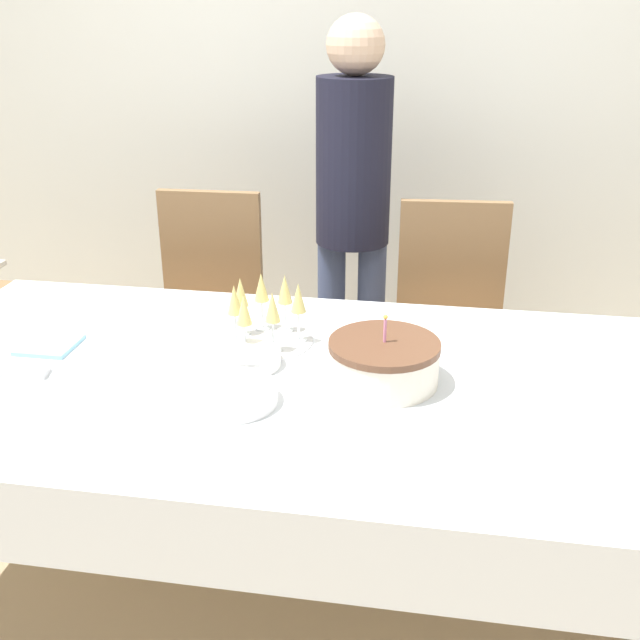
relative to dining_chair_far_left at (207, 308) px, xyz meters
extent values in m
plane|color=tan|center=(0.47, -0.88, -0.53)|extent=(12.00, 12.00, 0.00)
cube|color=silver|center=(0.47, 0.70, 0.82)|extent=(8.00, 0.05, 2.70)
cube|color=white|center=(0.47, -0.88, 0.18)|extent=(2.09, 1.09, 0.03)
cube|color=white|center=(0.47, -0.88, 0.09)|extent=(2.12, 1.12, 0.21)
cylinder|color=olive|center=(-0.51, -0.39, -0.18)|extent=(0.06, 0.06, 0.70)
cylinder|color=olive|center=(1.46, -0.39, -0.18)|extent=(0.06, 0.06, 0.70)
cube|color=olive|center=(0.00, -0.08, -0.09)|extent=(0.43, 0.43, 0.04)
cube|color=olive|center=(0.00, 0.11, 0.18)|extent=(0.40, 0.05, 0.50)
cylinder|color=olive|center=(0.19, -0.26, -0.32)|extent=(0.04, 0.04, 0.43)
cylinder|color=olive|center=(-0.17, -0.27, -0.32)|extent=(0.04, 0.04, 0.43)
cylinder|color=olive|center=(0.18, 0.10, -0.32)|extent=(0.04, 0.04, 0.43)
cylinder|color=olive|center=(-0.18, 0.09, -0.32)|extent=(0.04, 0.04, 0.43)
cube|color=olive|center=(0.94, -0.08, -0.09)|extent=(0.45, 0.45, 0.04)
cube|color=olive|center=(0.93, 0.11, 0.18)|extent=(0.40, 0.06, 0.50)
cylinder|color=olive|center=(1.13, -0.25, -0.32)|extent=(0.04, 0.04, 0.43)
cylinder|color=olive|center=(0.78, -0.28, -0.32)|extent=(0.04, 0.04, 0.43)
cylinder|color=olive|center=(1.11, 0.11, -0.32)|extent=(0.04, 0.04, 0.43)
cylinder|color=olive|center=(0.75, 0.08, -0.32)|extent=(0.04, 0.04, 0.43)
cylinder|color=silver|center=(0.76, -0.87, 0.24)|extent=(0.28, 0.28, 0.10)
cylinder|color=brown|center=(0.76, -0.87, 0.30)|extent=(0.28, 0.28, 0.02)
cylinder|color=pink|center=(0.76, -0.87, 0.34)|extent=(0.01, 0.01, 0.06)
sphere|color=#F9CC4C|center=(0.76, -0.87, 0.38)|extent=(0.01, 0.01, 0.01)
cylinder|color=silver|center=(0.40, -0.68, 0.20)|extent=(0.29, 0.29, 0.01)
cylinder|color=silver|center=(0.50, -0.67, 0.20)|extent=(0.05, 0.05, 0.00)
cylinder|color=silver|center=(0.50, -0.67, 0.25)|extent=(0.01, 0.01, 0.08)
cone|color=#E0CC72|center=(0.50, -0.67, 0.33)|extent=(0.04, 0.04, 0.08)
cylinder|color=silver|center=(0.44, -0.61, 0.20)|extent=(0.05, 0.05, 0.00)
cylinder|color=silver|center=(0.44, -0.61, 0.25)|extent=(0.01, 0.01, 0.08)
cone|color=#E0CC72|center=(0.44, -0.61, 0.33)|extent=(0.04, 0.04, 0.08)
cylinder|color=silver|center=(0.37, -0.60, 0.20)|extent=(0.05, 0.05, 0.00)
cylinder|color=silver|center=(0.37, -0.60, 0.25)|extent=(0.01, 0.01, 0.08)
cone|color=#E0CC72|center=(0.37, -0.60, 0.33)|extent=(0.04, 0.04, 0.08)
cylinder|color=silver|center=(0.32, -0.65, 0.20)|extent=(0.05, 0.05, 0.00)
cylinder|color=silver|center=(0.32, -0.65, 0.25)|extent=(0.01, 0.01, 0.08)
cone|color=#E0CC72|center=(0.32, -0.65, 0.33)|extent=(0.04, 0.04, 0.08)
cylinder|color=silver|center=(0.32, -0.71, 0.20)|extent=(0.05, 0.05, 0.00)
cylinder|color=silver|center=(0.32, -0.71, 0.25)|extent=(0.01, 0.01, 0.08)
cone|color=#E0CC72|center=(0.32, -0.71, 0.33)|extent=(0.04, 0.04, 0.08)
cylinder|color=silver|center=(0.37, -0.78, 0.20)|extent=(0.05, 0.05, 0.00)
cylinder|color=silver|center=(0.37, -0.78, 0.25)|extent=(0.01, 0.01, 0.08)
cone|color=#E0CC72|center=(0.37, -0.78, 0.33)|extent=(0.04, 0.04, 0.08)
cylinder|color=silver|center=(0.44, -0.75, 0.20)|extent=(0.05, 0.05, 0.00)
cylinder|color=silver|center=(0.44, -0.75, 0.25)|extent=(0.01, 0.01, 0.08)
cone|color=#E0CC72|center=(0.44, -0.75, 0.33)|extent=(0.04, 0.04, 0.08)
cylinder|color=white|center=(0.40, -1.04, 0.20)|extent=(0.22, 0.22, 0.01)
cylinder|color=white|center=(0.40, -1.04, 0.21)|extent=(0.22, 0.22, 0.01)
cylinder|color=white|center=(0.40, -1.04, 0.21)|extent=(0.22, 0.22, 0.01)
cylinder|color=white|center=(0.40, -1.04, 0.22)|extent=(0.22, 0.22, 0.01)
cylinder|color=white|center=(0.40, -1.04, 0.23)|extent=(0.22, 0.22, 0.01)
cylinder|color=white|center=(0.40, -1.04, 0.23)|extent=(0.22, 0.22, 0.01)
cylinder|color=white|center=(0.40, -0.84, 0.20)|extent=(0.16, 0.16, 0.01)
cylinder|color=white|center=(0.40, -0.84, 0.21)|extent=(0.16, 0.16, 0.01)
cylinder|color=white|center=(0.40, -0.84, 0.21)|extent=(0.16, 0.16, 0.01)
cylinder|color=white|center=(0.40, -0.84, 0.22)|extent=(0.16, 0.16, 0.01)
cylinder|color=white|center=(0.40, -0.84, 0.23)|extent=(0.16, 0.16, 0.01)
cylinder|color=white|center=(0.40, -0.84, 0.23)|extent=(0.16, 0.16, 0.01)
cube|color=silver|center=(0.72, -1.12, 0.20)|extent=(0.30, 0.04, 0.00)
cube|color=silver|center=(-0.20, -0.99, 0.20)|extent=(0.18, 0.09, 0.02)
cube|color=#8CC6E0|center=(-0.19, -0.82, 0.20)|extent=(0.15, 0.15, 0.01)
cylinder|color=#3F4C72|center=(0.46, 0.18, -0.15)|extent=(0.11, 0.11, 0.77)
cylinder|color=#3F4C72|center=(0.62, 0.18, -0.15)|extent=(0.11, 0.11, 0.77)
cylinder|color=black|center=(0.54, 0.18, 0.55)|extent=(0.28, 0.28, 0.61)
sphere|color=#D8B293|center=(0.54, 0.18, 0.96)|extent=(0.21, 0.21, 0.21)
cylinder|color=olive|center=(-0.82, 0.03, -0.26)|extent=(0.03, 0.03, 0.54)
camera|label=1|loc=(0.88, -2.58, 1.10)|focal=42.00mm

